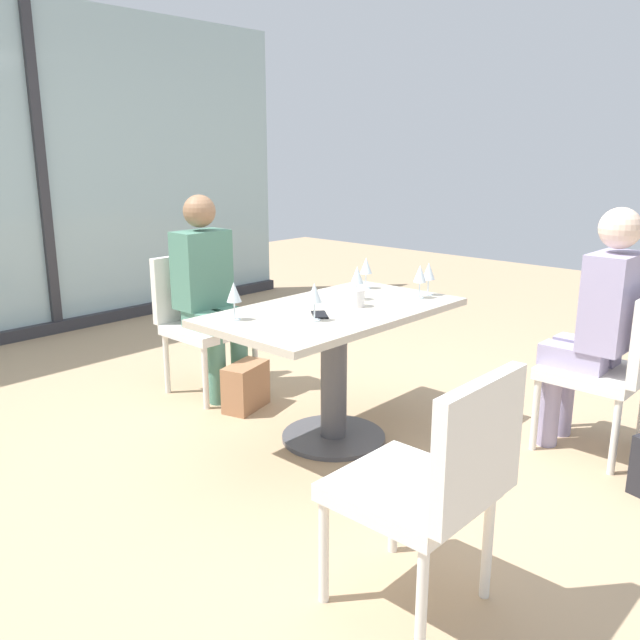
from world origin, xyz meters
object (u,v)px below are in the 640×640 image
object	(u,v)px
chair_near_window	(199,315)
wine_glass_2	(357,276)
coffee_cup	(357,298)
handbag_1	(246,386)
wine_glass_0	(366,266)
wine_glass_5	(429,272)
wine_glass_4	(234,293)
chair_front_left	(434,479)
chair_front_right	(615,363)
cell_phone_on_table	(320,315)
wine_glass_3	(420,274)
dining_table_main	(334,344)
wine_glass_1	(314,294)
person_near_window	(209,286)
person_front_right	(597,319)

from	to	relation	value
chair_near_window	wine_glass_2	distance (m)	1.19
coffee_cup	handbag_1	size ratio (longest dim) A/B	0.30
wine_glass_0	wine_glass_5	xyz separation A→B (m)	(0.10, -0.37, 0.00)
wine_glass_0	wine_glass_4	xyz separation A→B (m)	(-1.00, -0.00, 0.00)
chair_front_left	wine_glass_2	world-z (taller)	wine_glass_2
wine_glass_4	handbag_1	distance (m)	0.99
chair_front_right	wine_glass_4	distance (m)	1.92
cell_phone_on_table	wine_glass_0	bearing A→B (deg)	59.48
chair_front_left	wine_glass_3	size ratio (longest dim) A/B	4.70
chair_front_left	coffee_cup	bearing A→B (deg)	49.67
chair_near_window	cell_phone_on_table	bearing A→B (deg)	-97.72
cell_phone_on_table	chair_front_right	bearing A→B (deg)	-9.15
dining_table_main	wine_glass_1	distance (m)	0.42
chair_front_left	handbag_1	world-z (taller)	chair_front_left
person_near_window	cell_phone_on_table	world-z (taller)	person_near_window
chair_near_window	wine_glass_2	xyz separation A→B (m)	(0.24, -1.11, 0.37)
coffee_cup	wine_glass_2	bearing A→B (deg)	40.58
wine_glass_4	cell_phone_on_table	bearing A→B (deg)	-35.42
coffee_cup	chair_front_right	bearing A→B (deg)	-57.29
wine_glass_3	handbag_1	size ratio (longest dim) A/B	0.62
coffee_cup	wine_glass_5	bearing A→B (deg)	-13.25
chair_near_window	wine_glass_4	xyz separation A→B (m)	(-0.50, -0.96, 0.37)
wine_glass_0	wine_glass_1	distance (m)	0.81
person_front_right	wine_glass_2	xyz separation A→B (m)	(-0.58, 1.09, 0.16)
wine_glass_0	wine_glass_1	world-z (taller)	same
wine_glass_1	wine_glass_4	size ratio (longest dim) A/B	1.00
wine_glass_3	wine_glass_5	world-z (taller)	same
wine_glass_4	wine_glass_5	xyz separation A→B (m)	(1.10, -0.37, 0.00)
chair_front_left	person_front_right	distance (m)	1.64
chair_front_right	wine_glass_4	size ratio (longest dim) A/B	4.70
wine_glass_0	wine_glass_4	world-z (taller)	same
dining_table_main	chair_front_right	distance (m)	1.41
wine_glass_2	wine_glass_4	world-z (taller)	same
dining_table_main	chair_front_left	world-z (taller)	chair_front_left
wine_glass_4	wine_glass_5	world-z (taller)	same
person_near_window	wine_glass_3	bearing A→B (deg)	-67.79
person_front_right	coffee_cup	xyz separation A→B (m)	(-0.70, 0.98, 0.08)
chair_front_left	coffee_cup	world-z (taller)	chair_front_left
wine_glass_1	wine_glass_3	size ratio (longest dim) A/B	1.00
person_near_window	coffee_cup	size ratio (longest dim) A/B	14.00
wine_glass_1	wine_glass_3	distance (m)	0.76
dining_table_main	handbag_1	world-z (taller)	dining_table_main
person_front_right	cell_phone_on_table	distance (m)	1.39
chair_near_window	wine_glass_5	bearing A→B (deg)	-65.79
person_near_window	wine_glass_1	world-z (taller)	person_near_window
wine_glass_1	coffee_cup	bearing A→B (deg)	5.46
dining_table_main	chair_front_left	bearing A→B (deg)	-125.21
chair_front_right	coffee_cup	xyz separation A→B (m)	(-0.70, 1.09, 0.28)
dining_table_main	chair_front_left	size ratio (longest dim) A/B	1.56
cell_phone_on_table	handbag_1	world-z (taller)	cell_phone_on_table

